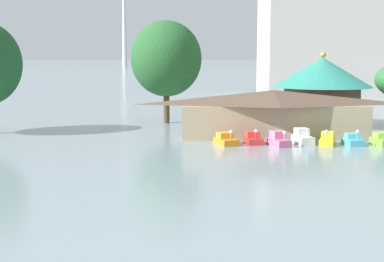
{
  "coord_description": "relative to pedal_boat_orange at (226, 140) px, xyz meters",
  "views": [
    {
      "loc": [
        1.96,
        -14.85,
        8.82
      ],
      "look_at": [
        2.61,
        26.92,
        3.02
      ],
      "focal_mm": 51.47,
      "sensor_mm": 36.0,
      "label": 1
    }
  ],
  "objects": [
    {
      "name": "pedal_boat_orange",
      "position": [
        0.0,
        0.0,
        0.0
      ],
      "size": [
        2.49,
        3.16,
        1.58
      ],
      "rotation": [
        0.0,
        0.0,
        -1.22
      ],
      "color": "orange",
      "rests_on": "ground"
    },
    {
      "name": "pedal_boat_red",
      "position": [
        2.74,
        0.42,
        0.02
      ],
      "size": [
        1.82,
        2.63,
        1.59
      ],
      "rotation": [
        0.0,
        0.0,
        -1.44
      ],
      "color": "red",
      "rests_on": "ground"
    },
    {
      "name": "pedal_boat_pink",
      "position": [
        5.06,
        -0.9,
        0.1
      ],
      "size": [
        2.18,
        2.99,
        1.64
      ],
      "rotation": [
        0.0,
        0.0,
        -1.24
      ],
      "color": "pink",
      "rests_on": "ground"
    },
    {
      "name": "pedal_boat_white",
      "position": [
        7.68,
        0.3,
        0.14
      ],
      "size": [
        1.91,
        2.98,
        1.72
      ],
      "rotation": [
        0.0,
        0.0,
        -1.38
      ],
      "color": "white",
      "rests_on": "ground"
    },
    {
      "name": "pedal_boat_yellow",
      "position": [
        9.98,
        -0.39,
        0.04
      ],
      "size": [
        2.21,
        3.1,
        1.65
      ],
      "rotation": [
        0.0,
        0.0,
        -1.91
      ],
      "color": "yellow",
      "rests_on": "ground"
    },
    {
      "name": "pedal_boat_cyan",
      "position": [
        12.48,
        -0.61,
        -0.0
      ],
      "size": [
        1.84,
        2.39,
        1.66
      ],
      "rotation": [
        0.0,
        0.0,
        -1.45
      ],
      "color": "#4CB7CC",
      "rests_on": "ground"
    },
    {
      "name": "pedal_boat_lime",
      "position": [
        15.33,
        -0.7,
        0.02
      ],
      "size": [
        1.89,
        2.8,
        1.49
      ],
      "rotation": [
        0.0,
        0.0,
        -1.41
      ],
      "color": "#8CCC3F",
      "rests_on": "ground"
    },
    {
      "name": "boathouse",
      "position": [
        5.47,
        4.9,
        2.19
      ],
      "size": [
        21.22,
        6.25,
        5.08
      ],
      "color": "tan",
      "rests_on": "ground"
    },
    {
      "name": "green_roof_pavilion",
      "position": [
        13.02,
        14.24,
        4.33
      ],
      "size": [
        12.19,
        12.19,
        9.17
      ],
      "color": "brown",
      "rests_on": "ground"
    },
    {
      "name": "shoreline_tree_mid",
      "position": [
        -6.4,
        17.49,
        7.83
      ],
      "size": [
        9.11,
        9.11,
        13.18
      ],
      "color": "brown",
      "rests_on": "ground"
    },
    {
      "name": "background_building_block",
      "position": [
        27.86,
        65.95,
        13.56
      ],
      "size": [
        30.37,
        19.47,
        28.03
      ],
      "color": "beige",
      "rests_on": "ground"
    }
  ]
}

